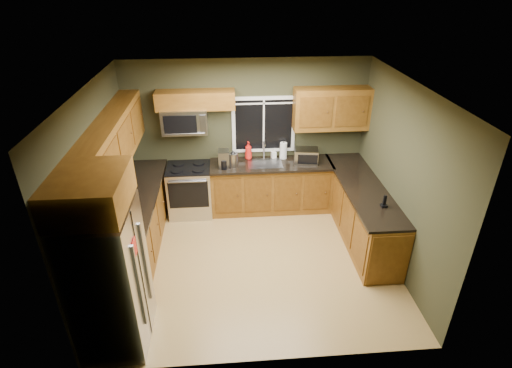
{
  "coord_description": "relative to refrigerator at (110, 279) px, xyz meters",
  "views": [
    {
      "loc": [
        -0.37,
        -4.85,
        3.99
      ],
      "look_at": [
        0.05,
        0.35,
        1.15
      ],
      "focal_mm": 28.0,
      "sensor_mm": 36.0,
      "label": 1
    }
  ],
  "objects": [
    {
      "name": "base_cabinets_left",
      "position": [
        -0.06,
        1.78,
        -0.45
      ],
      "size": [
        0.6,
        2.65,
        0.9
      ],
      "primitive_type": "cube",
      "color": "brown",
      "rests_on": "ground"
    },
    {
      "name": "coffee_maker",
      "position": [
        1.32,
        2.69,
        0.18
      ],
      "size": [
        0.19,
        0.25,
        0.31
      ],
      "color": "slate",
      "rests_on": "countertop_back"
    },
    {
      "name": "sink",
      "position": [
        2.04,
        2.79,
        0.05
      ],
      "size": [
        0.6,
        0.42,
        0.36
      ],
      "color": "slate",
      "rests_on": "countertop_back"
    },
    {
      "name": "window",
      "position": [
        2.04,
        3.08,
        0.65
      ],
      "size": [
        1.12,
        0.03,
        1.02
      ],
      "color": "white",
      "rests_on": "back_wall"
    },
    {
      "name": "upper_cabinet_over_fridge",
      "position": [
        -0.0,
        0.0,
        1.13
      ],
      "size": [
        0.72,
        0.9,
        0.38
      ],
      "primitive_type": "cube",
      "color": "brown",
      "rests_on": "left_wall"
    },
    {
      "name": "front_wall",
      "position": [
        1.74,
        -0.5,
        0.45
      ],
      "size": [
        4.2,
        0.0,
        4.2
      ],
      "primitive_type": "plane",
      "rotation": [
        -1.57,
        0.0,
        0.0
      ],
      "color": "#353520",
      "rests_on": "ground"
    },
    {
      "name": "refrigerator",
      "position": [
        0.0,
        0.0,
        0.0
      ],
      "size": [
        0.74,
        0.9,
        1.8
      ],
      "color": "#B7B7BC",
      "rests_on": "ground"
    },
    {
      "name": "soap_bottle_a",
      "position": [
        1.76,
        3.0,
        0.2
      ],
      "size": [
        0.16,
        0.16,
        0.33
      ],
      "primitive_type": "imported",
      "rotation": [
        0.0,
        0.0,
        0.26
      ],
      "color": "red",
      "rests_on": "countertop_back"
    },
    {
      "name": "upper_cabinets_left",
      "position": [
        -0.2,
        1.78,
        0.96
      ],
      "size": [
        0.33,
        2.65,
        0.72
      ],
      "primitive_type": "cube",
      "color": "brown",
      "rests_on": "left_wall"
    },
    {
      "name": "right_wall",
      "position": [
        3.84,
        1.3,
        0.45
      ],
      "size": [
        0.0,
        3.6,
        3.6
      ],
      "primitive_type": "plane",
      "rotation": [
        1.57,
        0.0,
        -1.57
      ],
      "color": "#353520",
      "rests_on": "ground"
    },
    {
      "name": "upper_cabinets_back_left",
      "position": [
        0.89,
        2.94,
        1.17
      ],
      "size": [
        1.3,
        0.33,
        0.3
      ],
      "primitive_type": "cube",
      "color": "brown",
      "rests_on": "back_wall"
    },
    {
      "name": "kettle",
      "position": [
        1.48,
        2.72,
        0.18
      ],
      "size": [
        0.19,
        0.19,
        0.3
      ],
      "color": "#B7B7BC",
      "rests_on": "countertop_back"
    },
    {
      "name": "countertop_peninsula",
      "position": [
        3.51,
        1.85,
        0.02
      ],
      "size": [
        0.65,
        2.5,
        0.04
      ],
      "primitive_type": "cube",
      "color": "black",
      "rests_on": "base_cabinets_peninsula"
    },
    {
      "name": "base_cabinets_back",
      "position": [
        2.15,
        2.8,
        -0.45
      ],
      "size": [
        2.17,
        0.6,
        0.9
      ],
      "primitive_type": "cube",
      "color": "brown",
      "rests_on": "ground"
    },
    {
      "name": "microwave",
      "position": [
        0.69,
        2.91,
        0.83
      ],
      "size": [
        0.76,
        0.41,
        0.42
      ],
      "color": "#B7B7BC",
      "rests_on": "back_wall"
    },
    {
      "name": "upper_cabinets_back_right",
      "position": [
        3.19,
        2.94,
        0.96
      ],
      "size": [
        1.3,
        0.33,
        0.72
      ],
      "primitive_type": "cube",
      "color": "brown",
      "rests_on": "back_wall"
    },
    {
      "name": "range",
      "position": [
        0.69,
        2.77,
        -0.43
      ],
      "size": [
        0.76,
        0.69,
        0.94
      ],
      "color": "#B7B7BC",
      "rests_on": "ground"
    },
    {
      "name": "paper_towel_roll",
      "position": [
        2.39,
        2.98,
        0.19
      ],
      "size": [
        0.13,
        0.13,
        0.33
      ],
      "color": "white",
      "rests_on": "countertop_back"
    },
    {
      "name": "toaster_oven",
      "position": [
        2.76,
        2.77,
        0.17
      ],
      "size": [
        0.45,
        0.37,
        0.25
      ],
      "color": "#B7B7BC",
      "rests_on": "countertop_back"
    },
    {
      "name": "left_wall",
      "position": [
        -0.36,
        1.3,
        0.45
      ],
      "size": [
        0.0,
        3.6,
        3.6
      ],
      "primitive_type": "plane",
      "rotation": [
        1.57,
        0.0,
        1.57
      ],
      "color": "#353520",
      "rests_on": "ground"
    },
    {
      "name": "ceiling",
      "position": [
        1.74,
        1.3,
        1.8
      ],
      "size": [
        4.2,
        4.2,
        0.0
      ],
      "primitive_type": "plane",
      "rotation": [
        3.14,
        0.0,
        0.0
      ],
      "color": "white",
      "rests_on": "back_wall"
    },
    {
      "name": "cordless_phone",
      "position": [
        3.61,
        1.2,
        0.1
      ],
      "size": [
        0.09,
        0.09,
        0.19
      ],
      "color": "black",
      "rests_on": "countertop_peninsula"
    },
    {
      "name": "base_cabinets_peninsula",
      "position": [
        3.54,
        1.84,
        -0.45
      ],
      "size": [
        0.6,
        2.52,
        0.9
      ],
      "color": "brown",
      "rests_on": "ground"
    },
    {
      "name": "countertop_left",
      "position": [
        -0.04,
        1.78,
        0.02
      ],
      "size": [
        0.65,
        2.65,
        0.04
      ],
      "primitive_type": "cube",
      "color": "black",
      "rests_on": "base_cabinets_left"
    },
    {
      "name": "floor",
      "position": [
        1.74,
        1.3,
        -0.9
      ],
      "size": [
        4.2,
        4.2,
        0.0
      ],
      "primitive_type": "plane",
      "color": "#A9844A",
      "rests_on": "ground"
    },
    {
      "name": "soap_bottle_b",
      "position": [
        2.22,
        3.0,
        0.13
      ],
      "size": [
        0.1,
        0.1,
        0.18
      ],
      "primitive_type": "imported",
      "rotation": [
        0.0,
        0.0,
        0.25
      ],
      "color": "white",
      "rests_on": "countertop_back"
    },
    {
      "name": "countertop_back",
      "position": [
        2.15,
        2.78,
        0.02
      ],
      "size": [
        2.17,
        0.65,
        0.04
      ],
      "primitive_type": "cube",
      "color": "black",
      "rests_on": "base_cabinets_back"
    },
    {
      "name": "back_wall",
      "position": [
        1.74,
        3.1,
        0.45
      ],
      "size": [
        4.2,
        0.0,
        4.2
      ],
      "primitive_type": "plane",
      "rotation": [
        1.57,
        0.0,
        0.0
      ],
      "color": "#353520",
      "rests_on": "ground"
    }
  ]
}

